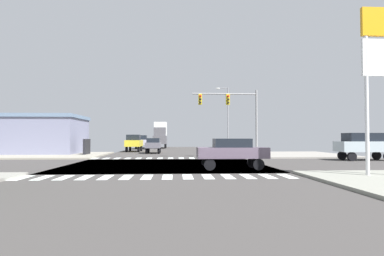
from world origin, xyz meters
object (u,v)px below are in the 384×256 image
(pickup_trailing_2, at_px, (134,142))
(sedan_middle_2, at_px, (153,144))
(suv_leading_2, at_px, (364,144))
(traffic_signal_mast, at_px, (232,108))
(sedan_farside_1, at_px, (232,151))
(bank_building, at_px, (14,135))
(street_lamp, at_px, (226,114))
(box_truck_crossing_1, at_px, (160,134))
(pickup_queued_1, at_px, (142,141))
(gas_station_sign, at_px, (378,59))

(pickup_trailing_2, bearing_deg, sedan_middle_2, 121.28)
(sedan_middle_2, bearing_deg, suv_leading_2, 144.13)
(traffic_signal_mast, relative_size, sedan_farside_1, 1.53)
(traffic_signal_mast, relative_size, pickup_trailing_2, 1.29)
(sedan_farside_1, xyz_separation_m, pickup_trailing_2, (-9.14, 25.57, 0.17))
(bank_building, distance_m, sedan_middle_2, 16.13)
(street_lamp, height_order, box_truck_crossing_1, street_lamp)
(pickup_queued_1, distance_m, sedan_middle_2, 15.97)
(traffic_signal_mast, relative_size, suv_leading_2, 1.43)
(sedan_middle_2, bearing_deg, gas_station_sign, 116.12)
(bank_building, distance_m, box_truck_crossing_1, 27.32)
(box_truck_crossing_1, height_order, sedan_middle_2, box_truck_crossing_1)
(street_lamp, relative_size, sedan_farside_1, 2.10)
(gas_station_sign, distance_m, pickup_queued_1, 44.12)
(street_lamp, height_order, pickup_queued_1, street_lamp)
(street_lamp, relative_size, box_truck_crossing_1, 1.26)
(street_lamp, distance_m, sedan_farside_1, 25.99)
(box_truck_crossing_1, distance_m, suv_leading_2, 38.85)
(pickup_queued_1, xyz_separation_m, pickup_trailing_2, (0.00, -10.74, 0.00))
(traffic_signal_mast, distance_m, gas_station_sign, 16.41)
(sedan_farside_1, relative_size, box_truck_crossing_1, 0.60)
(traffic_signal_mast, xyz_separation_m, sedan_farside_1, (-1.99, -11.03, -3.73))
(suv_leading_2, distance_m, pickup_trailing_2, 28.67)
(street_lamp, distance_m, box_truck_crossing_1, 18.69)
(street_lamp, distance_m, bank_building, 26.92)
(pickup_trailing_2, bearing_deg, suv_leading_2, 139.64)
(traffic_signal_mast, bearing_deg, box_truck_crossing_1, 105.20)
(gas_station_sign, bearing_deg, traffic_signal_mast, 105.31)
(sedan_farside_1, height_order, sedan_middle_2, same)
(gas_station_sign, xyz_separation_m, sedan_middle_2, (-12.45, 25.40, -4.62))
(pickup_trailing_2, bearing_deg, pickup_queued_1, -90.00)
(bank_building, height_order, sedan_farside_1, bank_building)
(gas_station_sign, xyz_separation_m, suv_leading_2, (6.39, 11.77, -4.34))
(street_lamp, xyz_separation_m, box_truck_crossing_1, (-9.94, 15.59, -2.76))
(gas_station_sign, height_order, suv_leading_2, gas_station_sign)
(street_lamp, bearing_deg, traffic_signal_mast, -97.20)
(sedan_farside_1, xyz_separation_m, suv_leading_2, (12.70, 7.00, 0.28))
(street_lamp, xyz_separation_m, suv_leading_2, (8.91, -18.37, -3.93))
(gas_station_sign, height_order, pickup_queued_1, gas_station_sign)
(gas_station_sign, bearing_deg, suv_leading_2, 61.49)
(gas_station_sign, height_order, street_lamp, street_lamp)
(pickup_trailing_2, bearing_deg, bank_building, 27.50)
(bank_building, height_order, suv_leading_2, bank_building)
(street_lamp, height_order, sedan_farside_1, street_lamp)
(traffic_signal_mast, bearing_deg, sedan_middle_2, 130.25)
(traffic_signal_mast, height_order, gas_station_sign, gas_station_sign)
(traffic_signal_mast, xyz_separation_m, suv_leading_2, (10.72, -4.03, -3.45))
(suv_leading_2, bearing_deg, sedan_middle_2, -125.87)
(street_lamp, bearing_deg, pickup_queued_1, 139.77)
(box_truck_crossing_1, xyz_separation_m, pickup_trailing_2, (-3.00, -15.39, -1.27))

